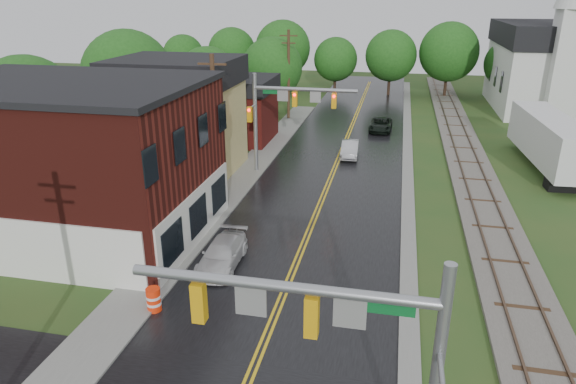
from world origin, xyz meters
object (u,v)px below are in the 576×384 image
(traffic_signal_far, at_px, (284,106))
(suv_dark, at_px, (381,125))
(utility_pole_c, at_px, (289,73))
(semi_trailer, at_px, (550,139))
(traffic_signal_near, at_px, (344,340))
(utility_pole_b, at_px, (215,124))
(construction_barrel, at_px, (154,300))
(church, at_px, (550,58))
(tree_left_a, at_px, (30,109))
(tree_left_c, at_px, (209,79))
(sedan_silver, at_px, (350,149))
(pickup_white, at_px, (222,254))
(tree_left_b, at_px, (129,78))
(tree_left_e, at_px, (273,69))
(brick_building, at_px, (69,160))

(traffic_signal_far, height_order, suv_dark, traffic_signal_far)
(utility_pole_c, height_order, semi_trailer, utility_pole_c)
(semi_trailer, bearing_deg, traffic_signal_near, -111.72)
(utility_pole_b, bearing_deg, construction_barrel, -82.23)
(church, distance_m, tree_left_a, 51.01)
(tree_left_c, distance_m, sedan_silver, 17.04)
(tree_left_a, height_order, suv_dark, tree_left_a)
(tree_left_c, height_order, pickup_white, tree_left_c)
(traffic_signal_near, relative_size, suv_dark, 1.67)
(utility_pole_b, height_order, tree_left_b, tree_left_b)
(tree_left_b, bearing_deg, pickup_white, -52.66)
(sedan_silver, bearing_deg, church, 46.00)
(church, height_order, construction_barrel, church)
(church, xyz_separation_m, tree_left_a, (-39.85, -31.84, -0.72))
(semi_trailer, bearing_deg, tree_left_b, -179.58)
(church, relative_size, utility_pole_c, 2.22)
(pickup_white, bearing_deg, tree_left_b, 126.32)
(sedan_silver, height_order, construction_barrel, sedan_silver)
(utility_pole_c, height_order, tree_left_c, utility_pole_c)
(traffic_signal_far, height_order, sedan_silver, traffic_signal_far)
(tree_left_e, distance_m, pickup_white, 33.57)
(tree_left_e, height_order, semi_trailer, tree_left_e)
(brick_building, bearing_deg, utility_pole_b, 50.93)
(utility_pole_b, bearing_deg, tree_left_b, 138.14)
(utility_pole_c, bearing_deg, traffic_signal_far, -78.91)
(traffic_signal_far, bearing_deg, semi_trailer, 15.19)
(brick_building, relative_size, utility_pole_c, 1.59)
(construction_barrel, bearing_deg, church, 60.90)
(tree_left_e, bearing_deg, church, 15.20)
(traffic_signal_near, xyz_separation_m, semi_trailer, (12.01, 30.14, -2.66))
(sedan_silver, height_order, semi_trailer, semi_trailer)
(semi_trailer, bearing_deg, traffic_signal_far, -164.81)
(traffic_signal_near, height_order, utility_pole_b, utility_pole_b)
(utility_pole_b, relative_size, suv_dark, 2.05)
(utility_pole_b, xyz_separation_m, tree_left_e, (-2.05, 23.90, 0.09))
(tree_left_c, bearing_deg, construction_barrel, -74.11)
(suv_dark, height_order, semi_trailer, semi_trailer)
(church, height_order, tree_left_b, church)
(sedan_silver, bearing_deg, tree_left_e, 122.56)
(tree_left_c, bearing_deg, utility_pole_c, 30.20)
(brick_building, height_order, tree_left_a, tree_left_a)
(tree_left_b, height_order, tree_left_e, tree_left_b)
(pickup_white, bearing_deg, church, 59.03)
(sedan_silver, distance_m, semi_trailer, 14.78)
(semi_trailer, bearing_deg, tree_left_a, -163.83)
(church, xyz_separation_m, tree_left_b, (-37.85, -21.84, -0.12))
(traffic_signal_far, distance_m, tree_left_b, 15.21)
(traffic_signal_far, relative_size, tree_left_e, 0.90)
(utility_pole_b, distance_m, tree_left_a, 13.05)
(tree_left_c, height_order, construction_barrel, tree_left_c)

